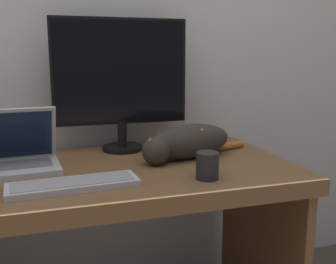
% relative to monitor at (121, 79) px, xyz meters
% --- Properties ---
extents(wall_back, '(6.40, 0.06, 2.60)m').
position_rel_monitor_xyz_m(wall_back, '(-0.12, 0.16, 0.27)').
color(wall_back, silver).
rests_on(wall_back, ground_plane).
extents(desk, '(1.42, 0.72, 0.72)m').
position_rel_monitor_xyz_m(desk, '(-0.12, -0.26, -0.46)').
color(desk, brown).
rests_on(desk, ground_plane).
extents(monitor, '(0.58, 0.17, 0.56)m').
position_rel_monitor_xyz_m(monitor, '(0.00, 0.00, 0.00)').
color(monitor, black).
rests_on(monitor, desk).
extents(laptop, '(0.32, 0.25, 0.23)m').
position_rel_monitor_xyz_m(laptop, '(-0.43, -0.19, -0.26)').
color(laptop, '#B7B7BC').
rests_on(laptop, desk).
extents(external_keyboard, '(0.41, 0.15, 0.02)m').
position_rel_monitor_xyz_m(external_keyboard, '(-0.24, -0.45, -0.30)').
color(external_keyboard, '#BCBCC1').
rests_on(external_keyboard, desk).
extents(cat, '(0.51, 0.23, 0.14)m').
position_rel_monitor_xyz_m(cat, '(0.22, -0.22, -0.24)').
color(cat, '#332D28').
rests_on(cat, desk).
extents(coffee_mug, '(0.08, 0.08, 0.09)m').
position_rel_monitor_xyz_m(coffee_mug, '(0.19, -0.49, -0.26)').
color(coffee_mug, '#232328').
rests_on(coffee_mug, desk).
extents(small_toy, '(0.06, 0.06, 0.06)m').
position_rel_monitor_xyz_m(small_toy, '(0.38, 0.03, -0.28)').
color(small_toy, red).
rests_on(small_toy, desk).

